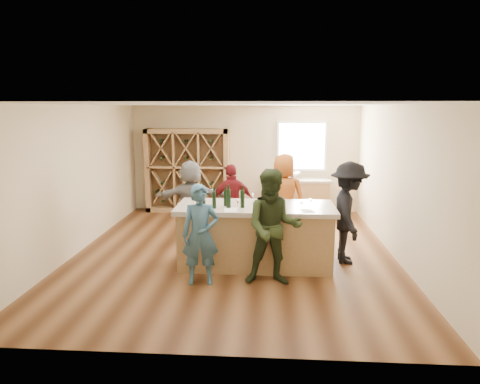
# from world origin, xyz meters

# --- Properties ---
(floor) EXTENTS (6.00, 7.00, 0.10)m
(floor) POSITION_xyz_m (0.00, 0.00, -0.05)
(floor) COLOR brown
(floor) RESTS_ON ground
(ceiling) EXTENTS (6.00, 7.00, 0.10)m
(ceiling) POSITION_xyz_m (0.00, 0.00, 2.85)
(ceiling) COLOR white
(ceiling) RESTS_ON ground
(wall_back) EXTENTS (6.00, 0.10, 2.80)m
(wall_back) POSITION_xyz_m (0.00, 3.55, 1.40)
(wall_back) COLOR beige
(wall_back) RESTS_ON ground
(wall_front) EXTENTS (6.00, 0.10, 2.80)m
(wall_front) POSITION_xyz_m (0.00, -3.55, 1.40)
(wall_front) COLOR beige
(wall_front) RESTS_ON ground
(wall_left) EXTENTS (0.10, 7.00, 2.80)m
(wall_left) POSITION_xyz_m (-3.05, 0.00, 1.40)
(wall_left) COLOR beige
(wall_left) RESTS_ON ground
(wall_right) EXTENTS (0.10, 7.00, 2.80)m
(wall_right) POSITION_xyz_m (3.05, 0.00, 1.40)
(wall_right) COLOR beige
(wall_right) RESTS_ON ground
(window_frame) EXTENTS (1.30, 0.06, 1.30)m
(window_frame) POSITION_xyz_m (1.50, 3.47, 1.75)
(window_frame) COLOR white
(window_frame) RESTS_ON wall_back
(window_pane) EXTENTS (1.18, 0.01, 1.18)m
(window_pane) POSITION_xyz_m (1.50, 3.44, 1.75)
(window_pane) COLOR white
(window_pane) RESTS_ON wall_back
(wine_rack) EXTENTS (2.20, 0.45, 2.20)m
(wine_rack) POSITION_xyz_m (-1.50, 3.27, 1.10)
(wine_rack) COLOR #9C774A
(wine_rack) RESTS_ON floor
(back_counter_base) EXTENTS (1.60, 0.58, 0.86)m
(back_counter_base) POSITION_xyz_m (1.40, 3.20, 0.43)
(back_counter_base) COLOR #9C774A
(back_counter_base) RESTS_ON floor
(back_counter_top) EXTENTS (1.70, 0.62, 0.06)m
(back_counter_top) POSITION_xyz_m (1.40, 3.20, 0.89)
(back_counter_top) COLOR #B4A493
(back_counter_top) RESTS_ON back_counter_base
(sink) EXTENTS (0.54, 0.54, 0.19)m
(sink) POSITION_xyz_m (1.20, 3.20, 1.01)
(sink) COLOR silver
(sink) RESTS_ON back_counter_top
(faucet) EXTENTS (0.02, 0.02, 0.30)m
(faucet) POSITION_xyz_m (1.20, 3.38, 1.07)
(faucet) COLOR silver
(faucet) RESTS_ON back_counter_top
(tasting_counter_base) EXTENTS (2.60, 1.00, 1.00)m
(tasting_counter_base) POSITION_xyz_m (0.43, -0.62, 0.50)
(tasting_counter_base) COLOR #9C774A
(tasting_counter_base) RESTS_ON floor
(tasting_counter_top) EXTENTS (2.72, 1.12, 0.08)m
(tasting_counter_top) POSITION_xyz_m (0.43, -0.62, 1.04)
(tasting_counter_top) COLOR #B4A493
(tasting_counter_top) RESTS_ON tasting_counter_base
(wine_bottle_a) EXTENTS (0.10, 0.10, 0.33)m
(wine_bottle_a) POSITION_xyz_m (-0.45, -0.82, 1.24)
(wine_bottle_a) COLOR black
(wine_bottle_a) RESTS_ON tasting_counter_top
(wine_bottle_b) EXTENTS (0.07, 0.07, 0.28)m
(wine_bottle_b) POSITION_xyz_m (-0.26, -0.89, 1.22)
(wine_bottle_b) COLOR black
(wine_bottle_b) RESTS_ON tasting_counter_top
(wine_bottle_c) EXTENTS (0.07, 0.07, 0.27)m
(wine_bottle_c) POSITION_xyz_m (-0.09, -0.69, 1.21)
(wine_bottle_c) COLOR black
(wine_bottle_c) RESTS_ON tasting_counter_top
(wine_bottle_d) EXTENTS (0.08, 0.08, 0.31)m
(wine_bottle_d) POSITION_xyz_m (-0.02, -0.83, 1.24)
(wine_bottle_d) COLOR black
(wine_bottle_d) RESTS_ON tasting_counter_top
(wine_bottle_e) EXTENTS (0.10, 0.10, 0.30)m
(wine_bottle_e) POSITION_xyz_m (0.21, -0.80, 1.23)
(wine_bottle_e) COLOR black
(wine_bottle_e) RESTS_ON tasting_counter_top
(wine_glass_a) EXTENTS (0.08, 0.08, 0.16)m
(wine_glass_a) POSITION_xyz_m (0.14, -1.04, 1.16)
(wine_glass_a) COLOR white
(wine_glass_a) RESTS_ON tasting_counter_top
(wine_glass_b) EXTENTS (0.08, 0.08, 0.19)m
(wine_glass_b) POSITION_xyz_m (0.61, -1.08, 1.18)
(wine_glass_b) COLOR white
(wine_glass_b) RESTS_ON tasting_counter_top
(wine_glass_c) EXTENTS (0.07, 0.07, 0.18)m
(wine_glass_c) POSITION_xyz_m (1.18, -1.06, 1.17)
(wine_glass_c) COLOR white
(wine_glass_c) RESTS_ON tasting_counter_top
(wine_glass_d) EXTENTS (0.08, 0.08, 0.20)m
(wine_glass_d) POSITION_xyz_m (0.83, -0.78, 1.18)
(wine_glass_d) COLOR white
(wine_glass_d) RESTS_ON tasting_counter_top
(wine_glass_e) EXTENTS (0.07, 0.07, 0.17)m
(wine_glass_e) POSITION_xyz_m (1.34, -0.86, 1.16)
(wine_glass_e) COLOR white
(wine_glass_e) RESTS_ON tasting_counter_top
(tasting_menu_a) EXTENTS (0.28, 0.35, 0.00)m
(tasting_menu_a) POSITION_xyz_m (0.03, -0.98, 1.08)
(tasting_menu_a) COLOR white
(tasting_menu_a) RESTS_ON tasting_counter_top
(tasting_menu_b) EXTENTS (0.26, 0.34, 0.00)m
(tasting_menu_b) POSITION_xyz_m (0.70, -1.01, 1.08)
(tasting_menu_b) COLOR white
(tasting_menu_b) RESTS_ON tasting_counter_top
(tasting_menu_c) EXTENTS (0.24, 0.30, 0.00)m
(tasting_menu_c) POSITION_xyz_m (1.28, -0.97, 1.08)
(tasting_menu_c) COLOR white
(tasting_menu_c) RESTS_ON tasting_counter_top
(person_near_left) EXTENTS (0.63, 0.49, 1.59)m
(person_near_left) POSITION_xyz_m (-0.41, -1.48, 0.79)
(person_near_left) COLOR #335972
(person_near_left) RESTS_ON floor
(person_near_right) EXTENTS (0.90, 0.52, 1.83)m
(person_near_right) POSITION_xyz_m (0.73, -1.42, 0.91)
(person_near_right) COLOR #263319
(person_near_right) RESTS_ON floor
(person_server) EXTENTS (0.60, 1.20, 1.82)m
(person_server) POSITION_xyz_m (2.07, -0.35, 0.91)
(person_server) COLOR black
(person_server) RESTS_ON floor
(person_far_mid) EXTENTS (1.05, 0.78, 1.61)m
(person_far_mid) POSITION_xyz_m (-0.11, 0.81, 0.80)
(person_far_mid) COLOR #590F14
(person_far_mid) RESTS_ON floor
(person_far_right) EXTENTS (0.99, 0.75, 1.83)m
(person_far_right) POSITION_xyz_m (0.96, 0.87, 0.91)
(person_far_right) COLOR #994C19
(person_far_right) RESTS_ON floor
(person_far_left) EXTENTS (1.62, 0.76, 1.68)m
(person_far_left) POSITION_xyz_m (-0.98, 0.88, 0.84)
(person_far_left) COLOR slate
(person_far_left) RESTS_ON floor
(wine_glass_f) EXTENTS (0.07, 0.07, 0.18)m
(wine_glass_f) POSITION_xyz_m (0.38, -0.42, 1.17)
(wine_glass_f) COLOR white
(wine_glass_f) RESTS_ON tasting_counter_top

